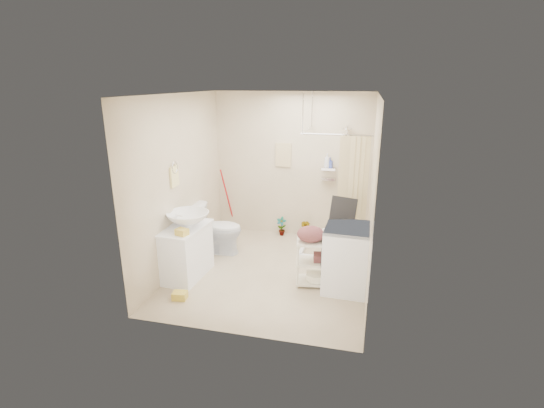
{
  "coord_description": "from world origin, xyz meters",
  "views": [
    {
      "loc": [
        1.28,
        -5.24,
        2.77
      ],
      "look_at": [
        -0.04,
        0.25,
        0.99
      ],
      "focal_mm": 26.0,
      "sensor_mm": 36.0,
      "label": 1
    }
  ],
  "objects": [
    {
      "name": "floor",
      "position": [
        0.0,
        0.0,
        0.0
      ],
      "size": [
        3.2,
        3.2,
        0.0
      ],
      "primitive_type": "plane",
      "color": "#BEAE8E",
      "rests_on": "ground"
    },
    {
      "name": "ceiling",
      "position": [
        0.0,
        0.0,
        2.6
      ],
      "size": [
        2.8,
        3.2,
        0.04
      ],
      "primitive_type": "cube",
      "color": "silver",
      "rests_on": "ground"
    },
    {
      "name": "wall_back",
      "position": [
        0.0,
        1.6,
        1.3
      ],
      "size": [
        2.8,
        0.04,
        2.6
      ],
      "primitive_type": "cube",
      "color": "beige",
      "rests_on": "ground"
    },
    {
      "name": "wall_front",
      "position": [
        0.0,
        -1.6,
        1.3
      ],
      "size": [
        2.8,
        0.04,
        2.6
      ],
      "primitive_type": "cube",
      "color": "beige",
      "rests_on": "ground"
    },
    {
      "name": "wall_left",
      "position": [
        -1.4,
        0.0,
        1.3
      ],
      "size": [
        0.04,
        3.2,
        2.6
      ],
      "primitive_type": "cube",
      "color": "beige",
      "rests_on": "ground"
    },
    {
      "name": "wall_right",
      "position": [
        1.4,
        0.0,
        1.3
      ],
      "size": [
        0.04,
        3.2,
        2.6
      ],
      "primitive_type": "cube",
      "color": "beige",
      "rests_on": "ground"
    },
    {
      "name": "vanity",
      "position": [
        -1.16,
        -0.42,
        0.39
      ],
      "size": [
        0.54,
        0.9,
        0.77
      ],
      "primitive_type": "cube",
      "rotation": [
        0.0,
        0.0,
        -0.06
      ],
      "color": "white",
      "rests_on": "ground"
    },
    {
      "name": "sink",
      "position": [
        -1.13,
        -0.37,
        0.87
      ],
      "size": [
        0.75,
        0.75,
        0.21
      ],
      "primitive_type": "imported",
      "rotation": [
        0.0,
        0.0,
        0.28
      ],
      "color": "white",
      "rests_on": "vanity"
    },
    {
      "name": "counter_basket",
      "position": [
        -1.06,
        -0.71,
        0.81
      ],
      "size": [
        0.19,
        0.16,
        0.09
      ],
      "primitive_type": "cube",
      "rotation": [
        0.0,
        0.0,
        -0.3
      ],
      "color": "gold",
      "rests_on": "vanity"
    },
    {
      "name": "floor_basket",
      "position": [
        -0.98,
        -1.05,
        0.07
      ],
      "size": [
        0.29,
        0.23,
        0.14
      ],
      "primitive_type": "cube",
      "rotation": [
        0.0,
        0.0,
        0.12
      ],
      "color": "gold",
      "rests_on": "ground"
    },
    {
      "name": "toilet",
      "position": [
        -1.04,
        0.49,
        0.42
      ],
      "size": [
        0.85,
        0.53,
        0.84
      ],
      "primitive_type": "imported",
      "rotation": [
        0.0,
        0.0,
        1.65
      ],
      "color": "silver",
      "rests_on": "ground"
    },
    {
      "name": "mop",
      "position": [
        -1.25,
        1.54,
        0.6
      ],
      "size": [
        0.12,
        0.12,
        1.2
      ],
      "primitive_type": null,
      "rotation": [
        0.0,
        0.0,
        0.03
      ],
      "color": "#B0040B",
      "rests_on": "ground"
    },
    {
      "name": "potted_plant_a",
      "position": [
        -0.15,
        1.47,
        0.18
      ],
      "size": [
        0.19,
        0.14,
        0.36
      ],
      "primitive_type": "imported",
      "rotation": [
        0.0,
        0.0,
        -0.06
      ],
      "color": "brown",
      "rests_on": "ground"
    },
    {
      "name": "potted_plant_b",
      "position": [
        0.29,
        1.42,
        0.18
      ],
      "size": [
        0.25,
        0.23,
        0.36
      ],
      "primitive_type": "imported",
      "rotation": [
        0.0,
        0.0,
        -0.44
      ],
      "color": "#955337",
      "rests_on": "ground"
    },
    {
      "name": "hanging_towel",
      "position": [
        -0.15,
        1.58,
        1.5
      ],
      "size": [
        0.28,
        0.03,
        0.42
      ],
      "primitive_type": "cube",
      "color": "beige",
      "rests_on": "wall_back"
    },
    {
      "name": "towel_ring",
      "position": [
        -1.38,
        -0.2,
        1.47
      ],
      "size": [
        0.04,
        0.22,
        0.34
      ],
      "primitive_type": null,
      "color": "#FFEE93",
      "rests_on": "wall_left"
    },
    {
      "name": "tp_holder",
      "position": [
        -1.36,
        0.05,
        0.72
      ],
      "size": [
        0.08,
        0.12,
        0.14
      ],
      "primitive_type": null,
      "color": "silver",
      "rests_on": "wall_left"
    },
    {
      "name": "shower",
      "position": [
        0.85,
        1.05,
        1.05
      ],
      "size": [
        1.1,
        1.1,
        2.1
      ],
      "primitive_type": null,
      "color": "silver",
      "rests_on": "ground"
    },
    {
      "name": "shampoo_bottle_a",
      "position": [
        0.64,
        1.52,
        1.45
      ],
      "size": [
        0.12,
        0.12,
        0.25
      ],
      "primitive_type": "imported",
      "rotation": [
        0.0,
        0.0,
        0.22
      ],
      "color": "silver",
      "rests_on": "shower"
    },
    {
      "name": "shampoo_bottle_b",
      "position": [
        0.69,
        1.53,
        1.41
      ],
      "size": [
        0.09,
        0.1,
        0.18
      ],
      "primitive_type": "imported",
      "rotation": [
        0.0,
        0.0,
        -0.2
      ],
      "color": "#35469D",
      "rests_on": "shower"
    },
    {
      "name": "washing_machine",
      "position": [
        1.14,
        -0.24,
        0.46
      ],
      "size": [
        0.65,
        0.67,
        0.92
      ],
      "primitive_type": "cube",
      "rotation": [
        0.0,
        0.0,
        -0.04
      ],
      "color": "white",
      "rests_on": "ground"
    },
    {
      "name": "laundry_rack",
      "position": [
        0.72,
        -0.22,
        0.4
      ],
      "size": [
        0.62,
        0.42,
        0.79
      ],
      "primitive_type": null,
      "rotation": [
        0.0,
        0.0,
        0.15
      ],
      "color": "silver",
      "rests_on": "ground"
    },
    {
      "name": "ironing_board",
      "position": [
        1.0,
        -0.05,
        0.63
      ],
      "size": [
        0.37,
        0.17,
        1.27
      ],
      "primitive_type": null,
      "rotation": [
        0.0,
        0.0,
        0.18
      ],
      "color": "black",
      "rests_on": "ground"
    }
  ]
}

